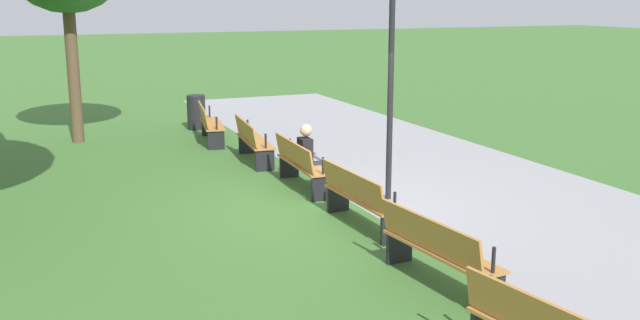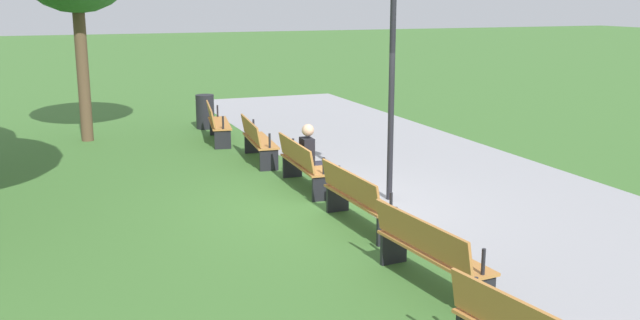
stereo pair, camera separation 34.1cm
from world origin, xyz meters
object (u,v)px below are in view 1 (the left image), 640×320
(bench_0, at_px, (209,123))
(bench_1, at_px, (252,140))
(bench_4, at_px, (437,249))
(person_seated, at_px, (310,155))
(trash_bin, at_px, (196,112))
(bench_2, at_px, (301,163))
(bench_3, at_px, (360,197))
(lamp_post, at_px, (392,37))

(bench_0, distance_m, bench_1, 2.41)
(bench_4, distance_m, person_seated, 4.74)
(trash_bin, bearing_deg, bench_2, 2.81)
(bench_0, distance_m, person_seated, 4.94)
(bench_0, height_order, bench_1, same)
(bench_3, height_order, lamp_post, lamp_post)
(bench_4, distance_m, trash_bin, 11.51)
(person_seated, xyz_separation_m, trash_bin, (-6.78, -0.47, -0.19))
(bench_3, relative_size, trash_bin, 2.10)
(bench_2, distance_m, lamp_post, 2.82)
(lamp_post, bearing_deg, bench_2, -136.61)
(bench_0, xyz_separation_m, bench_3, (7.22, 0.46, 0.00))
(bench_4, bearing_deg, bench_0, 176.33)
(bench_4, relative_size, trash_bin, 2.13)
(person_seated, bearing_deg, bench_1, -171.46)
(bench_0, xyz_separation_m, lamp_post, (6.01, 1.60, 2.28))
(bench_1, relative_size, person_seated, 1.59)
(bench_4, bearing_deg, person_seated, 170.95)
(bench_0, distance_m, trash_bin, 1.89)
(bench_1, relative_size, bench_2, 1.01)
(bench_4, distance_m, lamp_post, 4.47)
(person_seated, bearing_deg, lamp_post, 43.78)
(bench_1, distance_m, bench_3, 4.83)
(bench_1, xyz_separation_m, bench_4, (7.23, 0.00, 0.00))
(bench_3, bearing_deg, bench_1, 179.99)
(bench_2, xyz_separation_m, bench_3, (2.41, 0.00, 0.00))
(lamp_post, bearing_deg, bench_0, -165.08)
(bench_1, relative_size, bench_4, 1.00)
(bench_2, distance_m, trash_bin, 6.70)
(bench_1, height_order, bench_3, same)
(bench_2, bearing_deg, trash_bin, -175.36)
(bench_2, height_order, bench_3, same)
(lamp_post, bearing_deg, bench_1, -160.30)
(bench_3, bearing_deg, trash_bin, -179.77)
(bench_0, distance_m, bench_4, 9.63)
(bench_1, distance_m, trash_bin, 4.28)
(bench_0, bearing_deg, bench_3, 12.80)
(bench_2, relative_size, person_seated, 1.57)
(bench_1, height_order, trash_bin, trash_bin)
(bench_2, relative_size, trash_bin, 2.10)
(bench_0, xyz_separation_m, person_seated, (4.90, 0.60, 0.16))
(bench_1, bearing_deg, lamp_post, 25.19)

